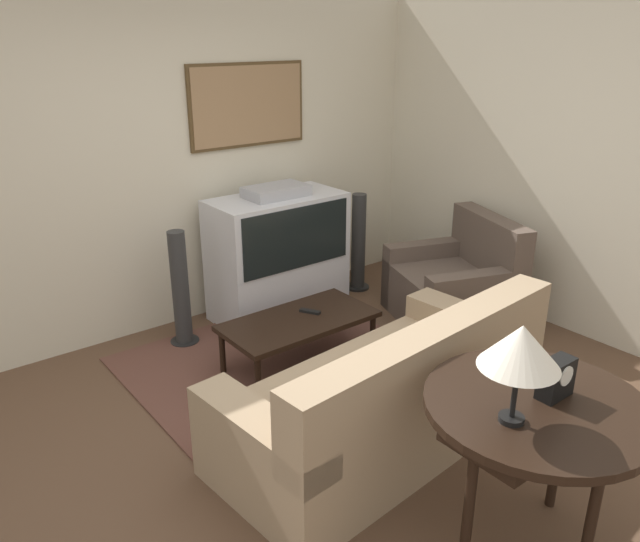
{
  "coord_description": "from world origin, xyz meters",
  "views": [
    {
      "loc": [
        -1.96,
        -2.52,
        2.36
      ],
      "look_at": [
        0.6,
        0.75,
        0.75
      ],
      "focal_mm": 35.0,
      "sensor_mm": 36.0,
      "label": 1
    }
  ],
  "objects_px": {
    "armchair": "(455,287)",
    "console_table": "(537,416)",
    "mantel_clock": "(556,378)",
    "speaker_tower_left": "(181,292)",
    "coffee_table": "(299,323)",
    "tv": "(278,255)",
    "speaker_tower_right": "(358,245)",
    "couch": "(388,399)",
    "table_lamp": "(521,348)"
  },
  "relations": [
    {
      "from": "couch",
      "to": "speaker_tower_left",
      "type": "xyz_separation_m",
      "value": [
        -0.38,
        1.95,
        0.14
      ]
    },
    {
      "from": "armchair",
      "to": "coffee_table",
      "type": "height_order",
      "value": "armchair"
    },
    {
      "from": "couch",
      "to": "armchair",
      "type": "distance_m",
      "value": 1.89
    },
    {
      "from": "table_lamp",
      "to": "speaker_tower_left",
      "type": "bearing_deg",
      "value": 92.24
    },
    {
      "from": "mantel_clock",
      "to": "speaker_tower_right",
      "type": "distance_m",
      "value": 3.31
    },
    {
      "from": "tv",
      "to": "speaker_tower_left",
      "type": "distance_m",
      "value": 0.93
    },
    {
      "from": "coffee_table",
      "to": "speaker_tower_left",
      "type": "distance_m",
      "value": 1.01
    },
    {
      "from": "armchair",
      "to": "speaker_tower_right",
      "type": "xyz_separation_m",
      "value": [
        -0.19,
        1.05,
        0.14
      ]
    },
    {
      "from": "speaker_tower_left",
      "to": "armchair",
      "type": "bearing_deg",
      "value": -27.08
    },
    {
      "from": "tv",
      "to": "speaker_tower_right",
      "type": "xyz_separation_m",
      "value": [
        0.93,
        -0.0,
        -0.1
      ]
    },
    {
      "from": "couch",
      "to": "mantel_clock",
      "type": "bearing_deg",
      "value": 88.01
    },
    {
      "from": "table_lamp",
      "to": "mantel_clock",
      "type": "height_order",
      "value": "table_lamp"
    },
    {
      "from": "tv",
      "to": "table_lamp",
      "type": "bearing_deg",
      "value": -105.4
    },
    {
      "from": "tv",
      "to": "console_table",
      "type": "distance_m",
      "value": 3.0
    },
    {
      "from": "table_lamp",
      "to": "speaker_tower_right",
      "type": "relative_size",
      "value": 0.48
    },
    {
      "from": "table_lamp",
      "to": "speaker_tower_right",
      "type": "distance_m",
      "value": 3.5
    },
    {
      "from": "speaker_tower_right",
      "to": "coffee_table",
      "type": "bearing_deg",
      "value": -147.18
    },
    {
      "from": "couch",
      "to": "table_lamp",
      "type": "height_order",
      "value": "table_lamp"
    },
    {
      "from": "console_table",
      "to": "speaker_tower_right",
      "type": "height_order",
      "value": "speaker_tower_right"
    },
    {
      "from": "couch",
      "to": "coffee_table",
      "type": "distance_m",
      "value": 1.1
    },
    {
      "from": "armchair",
      "to": "speaker_tower_left",
      "type": "height_order",
      "value": "speaker_tower_left"
    },
    {
      "from": "couch",
      "to": "speaker_tower_left",
      "type": "bearing_deg",
      "value": -83.51
    },
    {
      "from": "armchair",
      "to": "console_table",
      "type": "xyz_separation_m",
      "value": [
        -1.71,
        -1.89,
        0.43
      ]
    },
    {
      "from": "coffee_table",
      "to": "console_table",
      "type": "distance_m",
      "value": 2.12
    },
    {
      "from": "console_table",
      "to": "speaker_tower_left",
      "type": "bearing_deg",
      "value": 96.44
    },
    {
      "from": "speaker_tower_left",
      "to": "speaker_tower_right",
      "type": "relative_size",
      "value": 1.0
    },
    {
      "from": "tv",
      "to": "armchair",
      "type": "bearing_deg",
      "value": -43.08
    },
    {
      "from": "speaker_tower_left",
      "to": "console_table",
      "type": "bearing_deg",
      "value": -83.56
    },
    {
      "from": "console_table",
      "to": "speaker_tower_left",
      "type": "relative_size",
      "value": 1.08
    },
    {
      "from": "tv",
      "to": "speaker_tower_left",
      "type": "xyz_separation_m",
      "value": [
        -0.93,
        -0.0,
        -0.1
      ]
    },
    {
      "from": "tv",
      "to": "console_table",
      "type": "height_order",
      "value": "tv"
    },
    {
      "from": "mantel_clock",
      "to": "speaker_tower_left",
      "type": "bearing_deg",
      "value": 98.29
    },
    {
      "from": "couch",
      "to": "console_table",
      "type": "distance_m",
      "value": 1.08
    },
    {
      "from": "armchair",
      "to": "console_table",
      "type": "height_order",
      "value": "armchair"
    },
    {
      "from": "mantel_clock",
      "to": "couch",
      "type": "bearing_deg",
      "value": 92.65
    },
    {
      "from": "tv",
      "to": "couch",
      "type": "distance_m",
      "value": 2.04
    },
    {
      "from": "tv",
      "to": "console_table",
      "type": "xyz_separation_m",
      "value": [
        -0.59,
        -2.94,
        0.19
      ]
    },
    {
      "from": "tv",
      "to": "table_lamp",
      "type": "xyz_separation_m",
      "value": [
        -0.81,
        -2.95,
        0.61
      ]
    },
    {
      "from": "speaker_tower_left",
      "to": "mantel_clock",
      "type": "bearing_deg",
      "value": -81.71
    },
    {
      "from": "armchair",
      "to": "speaker_tower_right",
      "type": "distance_m",
      "value": 1.07
    },
    {
      "from": "armchair",
      "to": "coffee_table",
      "type": "relative_size",
      "value": 1.06
    },
    {
      "from": "couch",
      "to": "coffee_table",
      "type": "xyz_separation_m",
      "value": [
        0.14,
        1.09,
        0.04
      ]
    },
    {
      "from": "tv",
      "to": "mantel_clock",
      "type": "distance_m",
      "value": 3.01
    },
    {
      "from": "armchair",
      "to": "mantel_clock",
      "type": "bearing_deg",
      "value": -20.37
    },
    {
      "from": "coffee_table",
      "to": "speaker_tower_left",
      "type": "height_order",
      "value": "speaker_tower_left"
    },
    {
      "from": "coffee_table",
      "to": "mantel_clock",
      "type": "relative_size",
      "value": 6.13
    },
    {
      "from": "speaker_tower_right",
      "to": "speaker_tower_left",
      "type": "bearing_deg",
      "value": 180.0
    },
    {
      "from": "tv",
      "to": "mantel_clock",
      "type": "relative_size",
      "value": 6.23
    },
    {
      "from": "mantel_clock",
      "to": "speaker_tower_right",
      "type": "bearing_deg",
      "value": 64.22
    },
    {
      "from": "coffee_table",
      "to": "table_lamp",
      "type": "xyz_separation_m",
      "value": [
        -0.4,
        -2.09,
        0.81
      ]
    }
  ]
}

